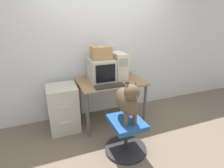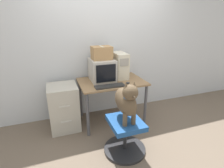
# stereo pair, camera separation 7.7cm
# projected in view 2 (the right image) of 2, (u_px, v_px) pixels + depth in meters

# --- Properties ---
(ground_plane) EXTENTS (12.00, 12.00, 0.00)m
(ground_plane) POSITION_uv_depth(u_px,v_px,m) (119.00, 131.00, 2.97)
(ground_plane) COLOR #6B5B4C
(wall_back) EXTENTS (8.00, 0.05, 2.60)m
(wall_back) POSITION_uv_depth(u_px,v_px,m) (104.00, 47.00, 3.24)
(wall_back) COLOR silver
(wall_back) RESTS_ON ground_plane
(desk) EXTENTS (1.12, 0.75, 0.77)m
(desk) POSITION_uv_depth(u_px,v_px,m) (112.00, 86.00, 3.07)
(desk) COLOR olive
(desk) RESTS_ON ground_plane
(crt_monitor) EXTENTS (0.40, 0.47, 0.37)m
(crt_monitor) POSITION_uv_depth(u_px,v_px,m) (102.00, 70.00, 3.01)
(crt_monitor) COLOR #B7B2A8
(crt_monitor) RESTS_ON desk
(pc_tower) EXTENTS (0.21, 0.43, 0.45)m
(pc_tower) POSITION_uv_depth(u_px,v_px,m) (120.00, 65.00, 3.15)
(pc_tower) COLOR beige
(pc_tower) RESTS_ON desk
(keyboard) EXTENTS (0.48, 0.15, 0.03)m
(keyboard) POSITION_uv_depth(u_px,v_px,m) (110.00, 86.00, 2.76)
(keyboard) COLOR #2D2D2D
(keyboard) RESTS_ON desk
(computer_mouse) EXTENTS (0.07, 0.04, 0.04)m
(computer_mouse) POSITION_uv_depth(u_px,v_px,m) (128.00, 83.00, 2.87)
(computer_mouse) COLOR #333333
(computer_mouse) RESTS_ON desk
(office_chair) EXTENTS (0.60, 0.60, 0.50)m
(office_chair) POSITION_uv_depth(u_px,v_px,m) (125.00, 136.00, 2.44)
(office_chair) COLOR #262628
(office_chair) RESTS_ON ground_plane
(dog) EXTENTS (0.22, 0.54, 0.58)m
(dog) POSITION_uv_depth(u_px,v_px,m) (126.00, 100.00, 2.25)
(dog) COLOR brown
(dog) RESTS_ON office_chair
(filing_cabinet) EXTENTS (0.47, 0.52, 0.77)m
(filing_cabinet) POSITION_uv_depth(u_px,v_px,m) (64.00, 107.00, 2.95)
(filing_cabinet) COLOR #B7B2A3
(filing_cabinet) RESTS_ON ground_plane
(cardboard_box) EXTENTS (0.32, 0.26, 0.22)m
(cardboard_box) POSITION_uv_depth(u_px,v_px,m) (102.00, 53.00, 2.91)
(cardboard_box) COLOR #A87F51
(cardboard_box) RESTS_ON crt_monitor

